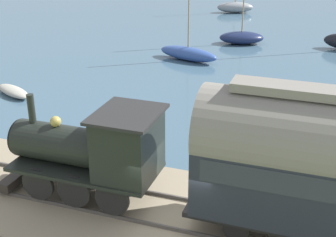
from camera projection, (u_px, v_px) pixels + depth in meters
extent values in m
plane|color=#607542|center=(177.00, 231.00, 14.69)|extent=(200.00, 200.00, 0.00)
cube|color=#426075|center=(298.00, 5.00, 52.22)|extent=(80.00, 80.00, 0.01)
cube|color=gray|center=(180.00, 220.00, 14.84)|extent=(5.53, 56.00, 0.41)
cube|color=#4C4742|center=(172.00, 229.00, 14.02)|extent=(0.07, 54.88, 0.12)
cube|color=#4C4742|center=(188.00, 200.00, 15.45)|extent=(0.07, 54.88, 0.12)
cylinder|color=black|center=(112.00, 199.00, 14.36)|extent=(0.12, 1.14, 1.14)
cylinder|color=black|center=(133.00, 173.00, 15.78)|extent=(0.12, 1.14, 1.14)
cylinder|color=black|center=(74.00, 191.00, 14.76)|extent=(0.12, 1.14, 1.14)
cylinder|color=black|center=(98.00, 167.00, 16.18)|extent=(0.12, 1.14, 1.14)
cylinder|color=black|center=(38.00, 184.00, 15.16)|extent=(0.12, 1.14, 1.14)
cylinder|color=black|center=(64.00, 161.00, 16.58)|extent=(0.12, 1.14, 1.14)
cube|color=black|center=(86.00, 166.00, 15.29)|extent=(2.14, 4.82, 0.12)
cylinder|color=black|center=(58.00, 143.00, 15.31)|extent=(1.27, 2.89, 1.27)
cylinder|color=black|center=(19.00, 137.00, 15.75)|extent=(1.20, 0.08, 1.20)
cylinder|color=black|center=(31.00, 108.00, 15.12)|extent=(0.23, 0.23, 0.96)
sphere|color=tan|center=(56.00, 122.00, 15.00)|extent=(0.36, 0.36, 0.36)
cube|color=black|center=(128.00, 145.00, 14.40)|extent=(2.04, 1.69, 1.97)
cube|color=#282828|center=(127.00, 114.00, 13.99)|extent=(2.24, 1.93, 0.10)
cube|color=#2D2823|center=(20.00, 175.00, 16.43)|extent=(1.94, 0.44, 0.32)
cylinder|color=black|center=(289.00, 207.00, 14.29)|extent=(0.12, 0.76, 0.76)
cylinder|color=black|center=(236.00, 230.00, 13.26)|extent=(0.12, 0.76, 0.76)
cylinder|color=black|center=(247.00, 199.00, 14.68)|extent=(0.12, 0.76, 0.76)
ellipsoid|color=#335199|center=(188.00, 54.00, 31.87)|extent=(2.35, 4.59, 0.92)
cylinder|color=#9E8460|center=(189.00, 13.00, 30.77)|extent=(0.10, 0.10, 4.59)
ellipsoid|color=#192347|center=(241.00, 38.00, 36.01)|extent=(2.71, 3.77, 0.93)
ellipsoid|color=gray|center=(235.00, 7.00, 47.62)|extent=(2.49, 3.90, 1.07)
ellipsoid|color=#B7B2A3|center=(13.00, 91.00, 25.73)|extent=(2.09, 2.98, 0.44)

